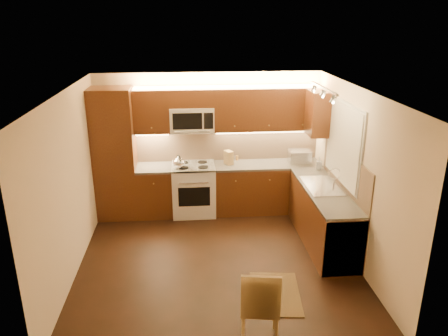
{
  "coord_description": "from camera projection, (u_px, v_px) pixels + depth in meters",
  "views": [
    {
      "loc": [
        -0.39,
        -5.61,
        3.45
      ],
      "look_at": [
        0.15,
        0.55,
        1.25
      ],
      "focal_mm": 34.85,
      "sensor_mm": 36.0,
      "label": 1
    }
  ],
  "objects": [
    {
      "name": "dining_chair",
      "position": [
        260.0,
        304.0,
        4.73
      ],
      "size": [
        0.47,
        0.47,
        0.94
      ],
      "primitive_type": null,
      "rotation": [
        0.0,
        0.0,
        -0.15
      ],
      "color": "#A27F49",
      "rests_on": "floor"
    },
    {
      "name": "spice_jar_d",
      "position": [
        237.0,
        158.0,
        8.0
      ],
      "size": [
        0.05,
        0.05,
        0.09
      ],
      "primitive_type": "cylinder",
      "rotation": [
        0.0,
        0.0,
        0.18
      ],
      "color": "#A87532",
      "rests_on": "counter_back_right"
    },
    {
      "name": "soap_bottle",
      "position": [
        319.0,
        163.0,
        7.53
      ],
      "size": [
        0.12,
        0.12,
        0.21
      ],
      "primitive_type": "imported",
      "rotation": [
        0.0,
        0.0,
        -0.38
      ],
      "color": "#B6B7BA",
      "rests_on": "counter_right"
    },
    {
      "name": "wall_front",
      "position": [
        232.0,
        257.0,
        4.16
      ],
      "size": [
        4.0,
        0.01,
        2.5
      ],
      "primitive_type": "cube",
      "color": "beige",
      "rests_on": "ground"
    },
    {
      "name": "upper_cab_bridge",
      "position": [
        191.0,
        98.0,
        7.44
      ],
      "size": [
        0.76,
        0.35,
        0.31
      ],
      "primitive_type": "cube",
      "color": "#431A0E",
      "rests_on": "wall_back"
    },
    {
      "name": "faucet",
      "position": [
        334.0,
        177.0,
        6.77
      ],
      "size": [
        0.2,
        0.04,
        0.3
      ],
      "primitive_type": null,
      "color": "silver",
      "rests_on": "counter_right"
    },
    {
      "name": "base_cab_back_right",
      "position": [
        267.0,
        188.0,
        7.99
      ],
      "size": [
        1.92,
        0.6,
        0.86
      ],
      "primitive_type": "cube",
      "color": "#431A0E",
      "rests_on": "floor"
    },
    {
      "name": "sink",
      "position": [
        323.0,
        182.0,
        6.78
      ],
      "size": [
        0.52,
        0.86,
        0.15
      ],
      "primitive_type": null,
      "color": "silver",
      "rests_on": "counter_right"
    },
    {
      "name": "pantry",
      "position": [
        115.0,
        154.0,
        7.53
      ],
      "size": [
        0.7,
        0.6,
        2.3
      ],
      "primitive_type": "cube",
      "color": "#431A0E",
      "rests_on": "floor"
    },
    {
      "name": "counter_right",
      "position": [
        325.0,
        191.0,
        6.68
      ],
      "size": [
        0.6,
        2.0,
        0.04
      ],
      "primitive_type": "cube",
      "color": "#393734",
      "rests_on": "base_cab_right"
    },
    {
      "name": "upper_cab_back_left",
      "position": [
        151.0,
        111.0,
        7.46
      ],
      "size": [
        0.62,
        0.35,
        0.75
      ],
      "primitive_type": "cube",
      "color": "#431A0E",
      "rests_on": "wall_back"
    },
    {
      "name": "kettle",
      "position": [
        179.0,
        161.0,
        7.51
      ],
      "size": [
        0.28,
        0.28,
        0.24
      ],
      "primitive_type": null,
      "rotation": [
        0.0,
        0.0,
        0.4
      ],
      "color": "silver",
      "rests_on": "stove"
    },
    {
      "name": "dishwasher",
      "position": [
        338.0,
        239.0,
        6.17
      ],
      "size": [
        0.58,
        0.6,
        0.84
      ],
      "primitive_type": "cube",
      "color": "silver",
      "rests_on": "floor"
    },
    {
      "name": "track_light_bar",
      "position": [
        324.0,
        88.0,
        6.13
      ],
      "size": [
        0.04,
        1.2,
        0.03
      ],
      "primitive_type": "cube",
      "color": "silver",
      "rests_on": "ceiling"
    },
    {
      "name": "upper_cab_right_corner",
      "position": [
        319.0,
        113.0,
        7.29
      ],
      "size": [
        0.35,
        0.5,
        0.75
      ],
      "primitive_type": "cube",
      "color": "#431A0E",
      "rests_on": "wall_right"
    },
    {
      "name": "toaster_oven",
      "position": [
        299.0,
        157.0,
        7.84
      ],
      "size": [
        0.39,
        0.29,
        0.23
      ],
      "primitive_type": "cube",
      "rotation": [
        0.0,
        0.0,
        0.01
      ],
      "color": "silver",
      "rests_on": "counter_back_right"
    },
    {
      "name": "wall_back",
      "position": [
        209.0,
        142.0,
        7.91
      ],
      "size": [
        4.0,
        0.01,
        2.5
      ],
      "primitive_type": "cube",
      "color": "beige",
      "rests_on": "ground"
    },
    {
      "name": "rug",
      "position": [
        275.0,
        293.0,
        5.66
      ],
      "size": [
        0.73,
        1.01,
        0.01
      ],
      "primitive_type": "cube",
      "rotation": [
        0.0,
        0.0,
        -0.11
      ],
      "color": "black",
      "rests_on": "floor"
    },
    {
      "name": "wall_left",
      "position": [
        69.0,
        186.0,
        5.87
      ],
      "size": [
        0.01,
        4.0,
        2.5
      ],
      "primitive_type": "cube",
      "color": "beige",
      "rests_on": "ground"
    },
    {
      "name": "counter_back_right",
      "position": [
        267.0,
        165.0,
        7.84
      ],
      "size": [
        1.92,
        0.6,
        0.04
      ],
      "primitive_type": "cube",
      "color": "#393734",
      "rests_on": "base_cab_back_right"
    },
    {
      "name": "window_blinds",
      "position": [
        343.0,
        143.0,
        6.6
      ],
      "size": [
        0.02,
        1.36,
        1.16
      ],
      "primitive_type": "cube",
      "color": "silver",
      "rests_on": "wall_right"
    },
    {
      "name": "base_cab_right",
      "position": [
        323.0,
        217.0,
        6.83
      ],
      "size": [
        0.6,
        2.0,
        0.86
      ],
      "primitive_type": "cube",
      "color": "#431A0E",
      "rests_on": "floor"
    },
    {
      "name": "spice_jar_c",
      "position": [
        232.0,
        160.0,
        7.89
      ],
      "size": [
        0.05,
        0.05,
        0.09
      ],
      "primitive_type": "cylinder",
      "rotation": [
        0.0,
        0.0,
        -0.15
      ],
      "color": "silver",
      "rests_on": "counter_back_right"
    },
    {
      "name": "wall_right",
      "position": [
        356.0,
        177.0,
        6.2
      ],
      "size": [
        0.01,
        4.0,
        2.5
      ],
      "primitive_type": "cube",
      "color": "beige",
      "rests_on": "ground"
    },
    {
      "name": "stove",
      "position": [
        194.0,
        189.0,
        7.85
      ],
      "size": [
        0.76,
        0.65,
        0.92
      ],
      "primitive_type": null,
      "color": "silver",
      "rests_on": "floor"
    },
    {
      "name": "microwave",
      "position": [
        192.0,
        119.0,
        7.55
      ],
      "size": [
        0.76,
        0.38,
        0.44
      ],
      "primitive_type": null,
      "color": "silver",
      "rests_on": "wall_back"
    },
    {
      "name": "counter_back_left",
      "position": [
        154.0,
        168.0,
        7.67
      ],
      "size": [
        0.62,
        0.6,
        0.04
      ],
      "primitive_type": "cube",
      "color": "#393734",
      "rests_on": "base_cab_back_left"
    },
    {
      "name": "window_frame",
      "position": [
        344.0,
        143.0,
        6.6
      ],
      "size": [
        0.03,
        1.44,
        1.24
      ],
      "primitive_type": "cube",
      "color": "silver",
      "rests_on": "wall_right"
    },
    {
      "name": "backsplash_back",
      "position": [
        228.0,
        144.0,
        7.95
      ],
      "size": [
        3.3,
        0.02,
        0.6
      ],
      "primitive_type": "cube",
      "color": "tan",
      "rests_on": "wall_back"
    },
    {
      "name": "spice_jar_a",
      "position": [
        235.0,
        158.0,
        8.0
      ],
      "size": [
        0.04,
        0.04,
        0.09
      ],
      "primitive_type": "cylinder",
      "rotation": [
        0.0,
        0.0,
        0.03
      ],
      "color": "silver",
      "rests_on": "counter_back_right"
    },
    {
      "name": "base_cab_back_left",
      "position": [
        155.0,
        191.0,
        7.82
      ],
      "size": [
        0.62,
        0.6,
        0.86
      ],
      "primitive_type": "cube",
      "color": "#431A0E",
      "rests_on": "floor"
    },
    {
      "name": "ceiling",
      "position": [
        216.0,
        92.0,
        5.62
      ],
      "size": [
        4.0,
        4.0,
        0.01
      ],
      "primitive_type": "cube",
      "color": "beige",
      "rests_on": "ground"
    },
    {
      "name": "knife_block",
      "position": [
        229.0,
        157.0,
        7.78
      ],
      "size": [
        0.17,
        0.21,
        0.24
      ],
      "primitive_type": "cube",
      "rotation": [
        0.0,
        0.0,
        0.42
      ],
      "color": "#A27F49",
      "rests_on": "counter_back_right"
    },
    {
      "name": "spice_jar_b",
      "position": [
        230.0,
        159.0,
        7.93
      ],
      "size": [
        0.05,
        0.05,
        0.09
      ],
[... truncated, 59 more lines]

